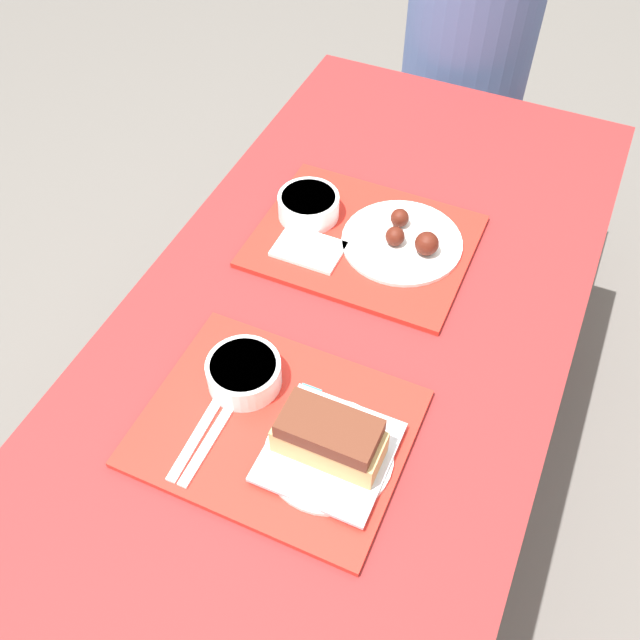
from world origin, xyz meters
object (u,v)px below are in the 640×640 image
Objects in this scene: bowl_coleslaw_near at (244,372)px; wings_plate_far at (405,240)px; brisket_sandwich_plate at (329,444)px; bowl_coleslaw_far at (309,205)px; tray_far at (364,241)px; person_seated_across at (471,32)px; tray_near at (276,428)px.

wings_plate_far reaches higher than bowl_coleslaw_near.
brisket_sandwich_plate is 1.62× the size of bowl_coleslaw_far.
tray_far is 1.77× the size of wings_plate_far.
bowl_coleslaw_far is at bearing 171.35° from tray_far.
bowl_coleslaw_far is 0.18× the size of person_seated_across.
wings_plate_far is (0.08, 0.02, 0.02)m from tray_far.
wings_plate_far reaches higher than bowl_coleslaw_far.
tray_near is 3.39× the size of bowl_coleslaw_near.
person_seated_across reaches higher than bowl_coleslaw_far.
bowl_coleslaw_far reaches higher than tray_near.
tray_near is at bearing -71.38° from bowl_coleslaw_far.
tray_near is 0.45m from tray_far.
wings_plate_far is (0.05, 0.47, 0.02)m from tray_near.
tray_near is 0.11m from brisket_sandwich_plate.
brisket_sandwich_plate is at bearing -83.13° from person_seated_across.
bowl_coleslaw_near is 0.44m from wings_plate_far.
bowl_coleslaw_near is at bearing -97.67° from tray_far.
brisket_sandwich_plate reaches higher than tray_far.
bowl_coleslaw_near is at bearing -107.51° from wings_plate_far.
person_seated_across reaches higher than tray_near.
tray_near is at bearing -33.43° from bowl_coleslaw_near.
person_seated_across is (-0.03, 0.84, 0.02)m from tray_far.
bowl_coleslaw_far is at bearing 117.84° from brisket_sandwich_plate.
bowl_coleslaw_near is 0.52× the size of wings_plate_far.
tray_near is 1.77× the size of wings_plate_far.
bowl_coleslaw_far is (-0.07, 0.42, 0.00)m from bowl_coleslaw_near.
bowl_coleslaw_near is 1.23m from person_seated_across.
bowl_coleslaw_near is 0.42m from bowl_coleslaw_far.
person_seated_across is at bearing 83.03° from bowl_coleslaw_far.
wings_plate_far is at bearing -0.23° from bowl_coleslaw_far.
brisket_sandwich_plate is (0.10, -0.01, 0.04)m from tray_near.
bowl_coleslaw_far is 0.52× the size of wings_plate_far.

